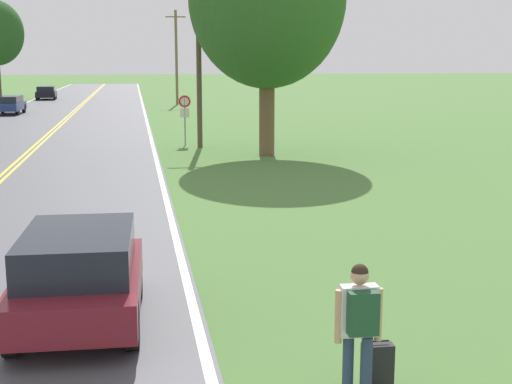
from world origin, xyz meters
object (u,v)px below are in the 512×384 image
object	(u,v)px
traffic_sign	(185,108)
car_maroon_hatchback_nearest	(79,274)
hitchhiker_person	(359,319)
suitcase	(377,368)
car_dark_blue_hatchback_approaching	(9,104)
car_black_hatchback_mid_near	(46,92)

from	to	relation	value
traffic_sign	car_maroon_hatchback_nearest	size ratio (longest dim) A/B	0.65
hitchhiker_person	traffic_sign	world-z (taller)	traffic_sign
hitchhiker_person	suitcase	distance (m)	0.81
hitchhiker_person	car_maroon_hatchback_nearest	distance (m)	4.73
car_dark_blue_hatchback_approaching	hitchhiker_person	bearing A→B (deg)	-164.31
suitcase	car_black_hatchback_mid_near	distance (m)	69.90
suitcase	car_dark_blue_hatchback_approaching	bearing A→B (deg)	15.88
car_maroon_hatchback_nearest	suitcase	bearing A→B (deg)	53.22
suitcase	car_black_hatchback_mid_near	size ratio (longest dim) A/B	0.16
suitcase	car_maroon_hatchback_nearest	distance (m)	4.86
traffic_sign	car_maroon_hatchback_nearest	xyz separation A→B (m)	(-3.35, -23.45, -1.00)
car_black_hatchback_mid_near	suitcase	bearing A→B (deg)	-173.20
traffic_sign	car_black_hatchback_mid_near	distance (m)	43.92
car_maroon_hatchback_nearest	car_dark_blue_hatchback_approaching	world-z (taller)	car_maroon_hatchback_nearest
traffic_sign	car_dark_blue_hatchback_approaching	distance (m)	24.89
suitcase	traffic_sign	world-z (taller)	traffic_sign
hitchhiker_person	suitcase	size ratio (longest dim) A/B	2.51
hitchhiker_person	car_maroon_hatchback_nearest	size ratio (longest dim) A/B	0.46
hitchhiker_person	car_dark_blue_hatchback_approaching	size ratio (longest dim) A/B	0.41
car_maroon_hatchback_nearest	car_dark_blue_hatchback_approaching	xyz separation A→B (m)	(-8.28, 45.44, -0.04)
hitchhiker_person	car_dark_blue_hatchback_approaching	distance (m)	50.04
traffic_sign	car_dark_blue_hatchback_approaching	world-z (taller)	traffic_sign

